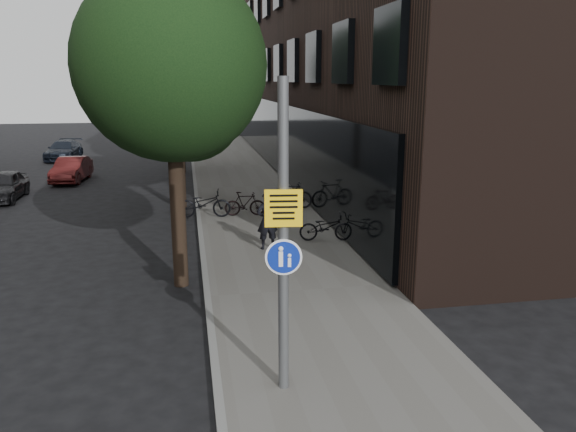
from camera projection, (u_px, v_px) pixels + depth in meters
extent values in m
plane|color=black|center=(327.00, 363.00, 10.13)|extent=(120.00, 120.00, 0.00)
cube|color=#5D5A56|center=(264.00, 223.00, 19.71)|extent=(4.50, 60.00, 0.12)
cube|color=slate|center=(200.00, 226.00, 19.32)|extent=(0.15, 60.00, 0.13)
cube|color=black|center=(383.00, 3.00, 30.47)|extent=(12.00, 40.00, 18.00)
cylinder|color=black|center=(179.00, 223.00, 13.59)|extent=(0.36, 0.36, 3.20)
sphere|color=black|center=(171.00, 65.00, 12.71)|extent=(4.40, 4.40, 4.40)
sphere|color=black|center=(190.00, 108.00, 13.78)|extent=(2.64, 2.64, 2.64)
cylinder|color=black|center=(180.00, 169.00, 21.72)|extent=(0.36, 0.36, 3.20)
sphere|color=black|center=(176.00, 70.00, 20.83)|extent=(5.00, 5.00, 5.00)
sphere|color=black|center=(188.00, 97.00, 21.91)|extent=(3.00, 3.00, 3.00)
cylinder|color=black|center=(181.00, 143.00, 30.32)|extent=(0.36, 0.36, 3.20)
sphere|color=black|center=(178.00, 73.00, 29.43)|extent=(5.00, 5.00, 5.00)
sphere|color=black|center=(187.00, 92.00, 30.51)|extent=(3.00, 3.00, 3.00)
cylinder|color=#595B5E|center=(283.00, 242.00, 8.56)|extent=(0.16, 0.16, 4.92)
cube|color=yellow|center=(283.00, 207.00, 8.43)|extent=(0.57, 0.10, 0.57)
cylinder|color=navy|center=(283.00, 255.00, 8.62)|extent=(0.50, 0.08, 0.50)
cylinder|color=white|center=(283.00, 255.00, 8.62)|extent=(0.57, 0.08, 0.57)
imported|color=black|center=(267.00, 220.00, 16.34)|extent=(0.68, 0.50, 1.72)
imported|color=black|center=(326.00, 227.00, 17.29)|extent=(1.72, 0.82, 0.87)
imported|color=black|center=(289.00, 195.00, 21.58)|extent=(1.84, 0.89, 1.07)
imported|color=black|center=(204.00, 203.00, 20.20)|extent=(1.99, 0.90, 1.01)
imported|color=black|center=(245.00, 204.00, 20.46)|extent=(1.51, 0.54, 0.89)
imported|color=black|center=(3.00, 186.00, 23.62)|extent=(1.45, 3.61, 1.23)
imported|color=#571918|center=(71.00, 169.00, 27.91)|extent=(1.57, 3.74, 1.20)
imported|color=black|center=(64.00, 150.00, 35.48)|extent=(1.95, 4.21, 1.19)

